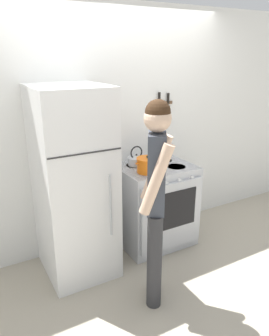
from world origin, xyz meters
The scene contains 9 objects.
ground_plane centered at (0.00, 0.00, 0.00)m, with size 14.00×14.00×0.00m, color #B2A893.
wall_back centered at (0.00, 0.03, 1.27)m, with size 10.00×0.06×2.55m.
refrigerator centered at (-0.63, -0.36, 0.90)m, with size 0.64×0.75×1.81m.
stove_range centered at (0.30, -0.34, 0.47)m, with size 0.79×0.67×0.92m.
dutch_oven_pot centered at (0.12, -0.44, 0.99)m, with size 0.27×0.23×0.18m.
tea_kettle centered at (0.14, -0.19, 0.97)m, with size 0.23×0.19×0.21m.
utensil_jar centered at (0.50, -0.18, 0.98)m, with size 0.08×0.08×0.26m.
person centered at (-0.21, -1.11, 1.00)m, with size 0.41×0.43×1.75m.
wall_knife_strip centered at (0.57, -0.02, 1.53)m, with size 0.24×0.03×0.35m.
Camera 1 is at (-1.52, -3.10, 2.06)m, focal length 35.00 mm.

